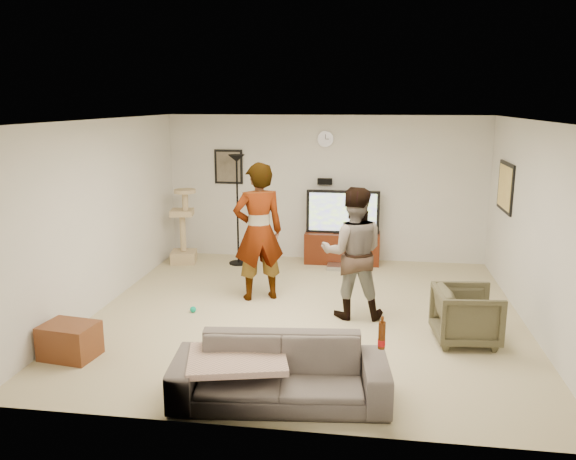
# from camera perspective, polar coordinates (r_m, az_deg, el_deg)

# --- Properties ---
(floor) EXTENTS (5.50, 5.50, 0.02)m
(floor) POSITION_cam_1_polar(r_m,az_deg,el_deg) (7.62, 1.87, -8.35)
(floor) COLOR #C7B88E
(floor) RESTS_ON ground
(ceiling) EXTENTS (5.50, 5.50, 0.02)m
(ceiling) POSITION_cam_1_polar(r_m,az_deg,el_deg) (7.12, 2.01, 10.94)
(ceiling) COLOR white
(ceiling) RESTS_ON wall_back
(wall_back) EXTENTS (5.50, 0.04, 2.50)m
(wall_back) POSITION_cam_1_polar(r_m,az_deg,el_deg) (9.96, 3.70, 4.15)
(wall_back) COLOR silver
(wall_back) RESTS_ON floor
(wall_front) EXTENTS (5.50, 0.04, 2.50)m
(wall_front) POSITION_cam_1_polar(r_m,az_deg,el_deg) (4.63, -1.87, -5.90)
(wall_front) COLOR silver
(wall_front) RESTS_ON floor
(wall_left) EXTENTS (0.04, 5.50, 2.50)m
(wall_left) POSITION_cam_1_polar(r_m,az_deg,el_deg) (8.04, -17.94, 1.49)
(wall_left) COLOR silver
(wall_left) RESTS_ON floor
(wall_right) EXTENTS (0.04, 5.50, 2.50)m
(wall_right) POSITION_cam_1_polar(r_m,az_deg,el_deg) (7.49, 23.34, 0.27)
(wall_right) COLOR silver
(wall_right) RESTS_ON floor
(wall_clock) EXTENTS (0.26, 0.04, 0.26)m
(wall_clock) POSITION_cam_1_polar(r_m,az_deg,el_deg) (9.84, 3.76, 9.02)
(wall_clock) COLOR silver
(wall_clock) RESTS_ON wall_back
(wall_speaker) EXTENTS (0.25, 0.10, 0.10)m
(wall_speaker) POSITION_cam_1_polar(r_m,az_deg,el_deg) (9.88, 3.68, 4.84)
(wall_speaker) COLOR black
(wall_speaker) RESTS_ON wall_back
(picture_back) EXTENTS (0.42, 0.03, 0.52)m
(picture_back) POSITION_cam_1_polar(r_m,az_deg,el_deg) (10.17, -5.93, 6.27)
(picture_back) COLOR brown
(picture_back) RESTS_ON wall_back
(picture_right) EXTENTS (0.03, 0.78, 0.62)m
(picture_right) POSITION_cam_1_polar(r_m,az_deg,el_deg) (8.97, 20.79, 4.01)
(picture_right) COLOR #E3BC66
(picture_right) RESTS_ON wall_right
(tv_stand) EXTENTS (1.27, 0.45, 0.53)m
(tv_stand) POSITION_cam_1_polar(r_m,az_deg,el_deg) (9.90, 5.39, -1.77)
(tv_stand) COLOR #42170A
(tv_stand) RESTS_ON floor
(console_box) EXTENTS (0.40, 0.30, 0.07)m
(console_box) POSITION_cam_1_polar(r_m,az_deg,el_deg) (9.58, 5.11, -3.67)
(console_box) COLOR #AFAFB8
(console_box) RESTS_ON floor
(tv) EXTENTS (1.23, 0.08, 0.73)m
(tv) POSITION_cam_1_polar(r_m,az_deg,el_deg) (9.76, 5.47, 1.82)
(tv) COLOR black
(tv) RESTS_ON tv_stand
(tv_screen) EXTENTS (1.13, 0.01, 0.64)m
(tv_screen) POSITION_cam_1_polar(r_m,az_deg,el_deg) (9.72, 5.46, 1.77)
(tv_screen) COLOR #9DCF45
(tv_screen) RESTS_ON tv
(floor_lamp) EXTENTS (0.32, 0.32, 1.86)m
(floor_lamp) POSITION_cam_1_polar(r_m,az_deg,el_deg) (9.68, -5.04, 1.95)
(floor_lamp) COLOR black
(floor_lamp) RESTS_ON floor
(cat_tree) EXTENTS (0.48, 0.48, 1.29)m
(cat_tree) POSITION_cam_1_polar(r_m,az_deg,el_deg) (9.95, -10.43, 0.41)
(cat_tree) COLOR tan
(cat_tree) RESTS_ON floor
(person_left) EXTENTS (0.83, 0.71, 1.93)m
(person_left) POSITION_cam_1_polar(r_m,az_deg,el_deg) (7.92, -2.95, -0.18)
(person_left) COLOR #A8A8A8
(person_left) RESTS_ON floor
(person_right) EXTENTS (0.86, 0.70, 1.69)m
(person_right) POSITION_cam_1_polar(r_m,az_deg,el_deg) (7.32, 6.47, -2.28)
(person_right) COLOR #3A5AA4
(person_right) RESTS_ON floor
(sofa) EXTENTS (2.06, 0.98, 0.58)m
(sofa) POSITION_cam_1_polar(r_m,az_deg,el_deg) (5.44, -0.81, -13.90)
(sofa) COLOR #59514F
(sofa) RESTS_ON floor
(throw_blanket) EXTENTS (1.04, 0.89, 0.06)m
(throw_blanket) POSITION_cam_1_polar(r_m,az_deg,el_deg) (5.47, -5.06, -12.63)
(throw_blanket) COLOR beige
(throw_blanket) RESTS_ON sofa
(beer_bottle) EXTENTS (0.06, 0.06, 0.25)m
(beer_bottle) POSITION_cam_1_polar(r_m,az_deg,el_deg) (5.22, 9.30, -10.29)
(beer_bottle) COLOR #502106
(beer_bottle) RESTS_ON sofa
(armchair) EXTENTS (0.77, 0.76, 0.65)m
(armchair) POSITION_cam_1_polar(r_m,az_deg,el_deg) (6.96, 17.30, -8.10)
(armchair) COLOR #494531
(armchair) RESTS_ON floor
(side_table) EXTENTS (0.62, 0.50, 0.38)m
(side_table) POSITION_cam_1_polar(r_m,az_deg,el_deg) (6.76, -20.87, -10.23)
(side_table) COLOR #5A2C15
(side_table) RESTS_ON floor
(toy_ball) EXTENTS (0.08, 0.08, 0.08)m
(toy_ball) POSITION_cam_1_polar(r_m,az_deg,el_deg) (7.74, -9.42, -7.79)
(toy_ball) COLOR #03AA80
(toy_ball) RESTS_ON floor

